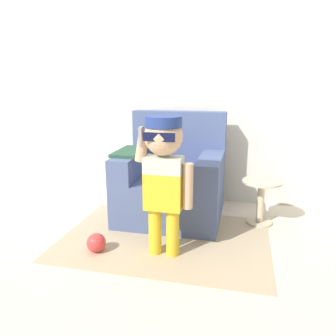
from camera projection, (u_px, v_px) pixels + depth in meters
The scene contains 7 objects.
ground_plane at pixel (144, 221), 3.16m from camera, with size 10.00×10.00×0.00m, color beige.
wall_back at pixel (163, 83), 3.58m from camera, with size 10.00×0.05×2.60m.
armchair at pixel (172, 182), 3.24m from camera, with size 0.99×0.89×1.02m.
person_child at pixel (164, 165), 2.38m from camera, with size 0.44×0.33×1.07m.
side_table at pixel (261, 198), 3.05m from camera, with size 0.36×0.36×0.42m.
rug at pixel (165, 238), 2.81m from camera, with size 1.74×1.23×0.01m.
toy_ball at pixel (96, 243), 2.57m from camera, with size 0.15×0.15×0.15m.
Camera 1 is at (0.89, -2.79, 1.29)m, focal length 35.00 mm.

